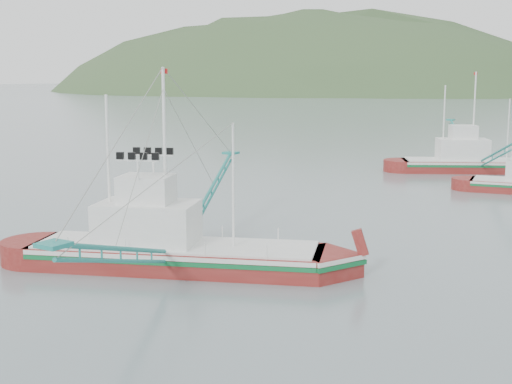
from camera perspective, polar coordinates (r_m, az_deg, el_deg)
The scene contains 4 objects.
ground at distance 38.01m, azimuth -4.76°, elevation -6.03°, with size 1200.00×1200.00×0.00m, color slate.
main_boat at distance 37.39m, azimuth -6.64°, elevation -2.73°, with size 15.80×26.73×11.27m.
bg_boat_far at distance 77.80m, azimuth 17.20°, elevation 3.25°, with size 17.24×25.76×11.18m.
headland_left at distance 438.76m, azimuth 4.20°, elevation 8.05°, with size 448.00×308.00×210.00m, color #334D27.
Camera 1 is at (21.78, -29.48, 10.09)m, focal length 50.00 mm.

